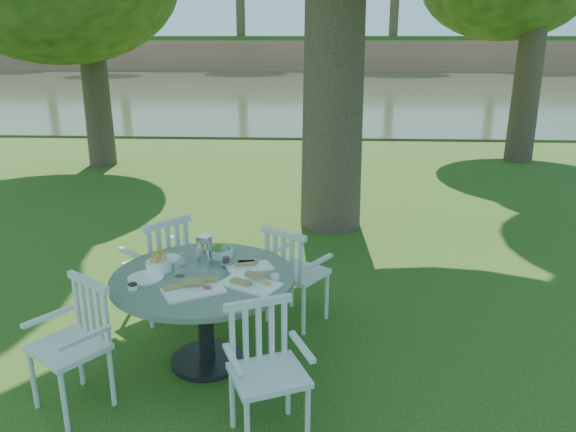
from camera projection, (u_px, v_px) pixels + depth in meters
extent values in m
plane|color=#1A380B|center=(287.00, 310.00, 5.19)|extent=(140.00, 140.00, 0.00)
cylinder|color=black|center=(208.00, 360.00, 4.35)|extent=(0.56, 0.56, 0.04)
cylinder|color=black|center=(206.00, 320.00, 4.24)|extent=(0.12, 0.12, 0.66)
cylinder|color=#5D6B59|center=(203.00, 278.00, 4.14)|extent=(1.35, 1.35, 0.04)
cylinder|color=silver|center=(327.00, 296.00, 4.97)|extent=(0.04, 0.04, 0.44)
cylinder|color=silver|center=(291.00, 285.00, 5.19)|extent=(0.04, 0.04, 0.44)
cylinder|color=silver|center=(304.00, 311.00, 4.70)|extent=(0.04, 0.04, 0.44)
cylinder|color=silver|center=(267.00, 298.00, 4.93)|extent=(0.04, 0.04, 0.44)
cube|color=silver|center=(297.00, 272.00, 4.87)|extent=(0.60, 0.59, 0.04)
cube|color=silver|center=(284.00, 257.00, 4.66)|extent=(0.39, 0.29, 0.45)
cylinder|color=silver|center=(166.00, 277.00, 5.33)|extent=(0.04, 0.04, 0.46)
cylinder|color=silver|center=(128.00, 291.00, 5.05)|extent=(0.04, 0.04, 0.46)
cylinder|color=silver|center=(189.00, 289.00, 5.09)|extent=(0.04, 0.04, 0.46)
cylinder|color=silver|center=(151.00, 303.00, 4.81)|extent=(0.04, 0.04, 0.46)
cube|color=silver|center=(157.00, 264.00, 4.99)|extent=(0.63, 0.63, 0.04)
cube|color=silver|center=(169.00, 247.00, 4.79)|extent=(0.34, 0.38, 0.47)
cylinder|color=silver|center=(33.00, 380.00, 3.76)|extent=(0.03, 0.03, 0.43)
cylinder|color=silver|center=(64.00, 402.00, 3.53)|extent=(0.03, 0.03, 0.43)
cylinder|color=silver|center=(80.00, 358.00, 4.02)|extent=(0.03, 0.03, 0.43)
cylinder|color=silver|center=(112.00, 377.00, 3.79)|extent=(0.03, 0.03, 0.43)
cube|color=silver|center=(68.00, 347.00, 3.70)|extent=(0.60, 0.59, 0.04)
cube|color=silver|center=(91.00, 309.00, 3.78)|extent=(0.38, 0.29, 0.44)
cylinder|color=silver|center=(247.00, 432.00, 3.26)|extent=(0.03, 0.03, 0.43)
cylinder|color=silver|center=(308.00, 417.00, 3.39)|extent=(0.03, 0.03, 0.43)
cylinder|color=silver|center=(232.00, 398.00, 3.57)|extent=(0.03, 0.03, 0.43)
cylinder|color=silver|center=(288.00, 386.00, 3.70)|extent=(0.03, 0.03, 0.43)
cube|color=silver|center=(269.00, 375.00, 3.41)|extent=(0.56, 0.54, 0.04)
cube|color=silver|center=(259.00, 331.00, 3.52)|extent=(0.42, 0.21, 0.44)
cube|color=white|center=(194.00, 291.00, 3.86)|extent=(0.48, 0.41, 0.02)
cube|color=white|center=(250.00, 284.00, 3.96)|extent=(0.47, 0.40, 0.02)
cube|color=white|center=(250.00, 268.00, 4.24)|extent=(0.38, 0.31, 0.01)
cylinder|color=white|center=(146.00, 278.00, 4.07)|extent=(0.26, 0.26, 0.01)
cylinder|color=white|center=(167.00, 259.00, 4.42)|extent=(0.21, 0.21, 0.01)
cylinder|color=white|center=(159.00, 266.00, 4.20)|extent=(0.19, 0.19, 0.07)
cylinder|color=white|center=(222.00, 253.00, 4.48)|extent=(0.18, 0.18, 0.06)
cylinder|color=silver|center=(205.00, 251.00, 4.27)|extent=(0.12, 0.12, 0.24)
cylinder|color=white|center=(226.00, 256.00, 4.24)|extent=(0.07, 0.07, 0.18)
cylinder|color=white|center=(182.00, 260.00, 4.27)|extent=(0.06, 0.06, 0.10)
cylinder|color=white|center=(180.00, 268.00, 4.10)|extent=(0.07, 0.07, 0.12)
cylinder|color=white|center=(207.00, 290.00, 3.85)|extent=(0.07, 0.07, 0.03)
cylinder|color=white|center=(267.00, 286.00, 3.91)|extent=(0.06, 0.06, 0.03)
cylinder|color=white|center=(275.00, 278.00, 4.05)|extent=(0.07, 0.07, 0.03)
cylinder|color=white|center=(133.00, 287.00, 3.90)|extent=(0.07, 0.07, 0.03)
cube|color=#303821|center=(313.00, 90.00, 27.07)|extent=(100.00, 28.00, 0.12)
cube|color=#955C45|center=(316.00, 56.00, 41.48)|extent=(100.00, 3.00, 2.20)
cube|color=#1A380B|center=(316.00, 38.00, 48.24)|extent=(100.00, 18.00, 0.30)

